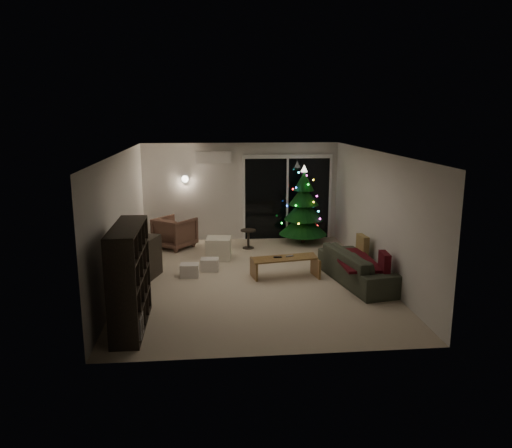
{
  "coord_description": "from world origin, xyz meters",
  "views": [
    {
      "loc": [
        -0.85,
        -9.43,
        3.22
      ],
      "look_at": [
        0.1,
        0.3,
        1.05
      ],
      "focal_mm": 35.0,
      "sensor_mm": 36.0,
      "label": 1
    }
  ],
  "objects_px": {
    "sofa": "(360,267)",
    "coffee_table": "(285,267)",
    "bookshelf": "(116,278)",
    "media_cabinet": "(137,262)",
    "armchair": "(175,233)",
    "christmas_tree": "(304,204)"
  },
  "relations": [
    {
      "from": "sofa",
      "to": "coffee_table",
      "type": "relative_size",
      "value": 1.64
    },
    {
      "from": "bookshelf",
      "to": "media_cabinet",
      "type": "xyz_separation_m",
      "value": [
        0.0,
        2.17,
        -0.39
      ]
    },
    {
      "from": "armchair",
      "to": "coffee_table",
      "type": "relative_size",
      "value": 0.64
    },
    {
      "from": "coffee_table",
      "to": "christmas_tree",
      "type": "distance_m",
      "value": 2.94
    },
    {
      "from": "bookshelf",
      "to": "sofa",
      "type": "distance_m",
      "value": 4.65
    },
    {
      "from": "media_cabinet",
      "to": "sofa",
      "type": "distance_m",
      "value": 4.33
    },
    {
      "from": "christmas_tree",
      "to": "sofa",
      "type": "bearing_deg",
      "value": -80.75
    },
    {
      "from": "coffee_table",
      "to": "christmas_tree",
      "type": "height_order",
      "value": "christmas_tree"
    },
    {
      "from": "sofa",
      "to": "armchair",
      "type": "bearing_deg",
      "value": 41.31
    },
    {
      "from": "bookshelf",
      "to": "media_cabinet",
      "type": "relative_size",
      "value": 1.22
    },
    {
      "from": "media_cabinet",
      "to": "christmas_tree",
      "type": "distance_m",
      "value": 4.68
    },
    {
      "from": "sofa",
      "to": "bookshelf",
      "type": "bearing_deg",
      "value": 101.34
    },
    {
      "from": "bookshelf",
      "to": "media_cabinet",
      "type": "distance_m",
      "value": 2.2
    },
    {
      "from": "bookshelf",
      "to": "media_cabinet",
      "type": "height_order",
      "value": "bookshelf"
    },
    {
      "from": "armchair",
      "to": "sofa",
      "type": "relative_size",
      "value": 0.39
    },
    {
      "from": "media_cabinet",
      "to": "christmas_tree",
      "type": "xyz_separation_m",
      "value": [
        3.79,
        2.68,
        0.58
      ]
    },
    {
      "from": "christmas_tree",
      "to": "coffee_table",
      "type": "bearing_deg",
      "value": -108.1
    },
    {
      "from": "armchair",
      "to": "sofa",
      "type": "distance_m",
      "value": 4.74
    },
    {
      "from": "bookshelf",
      "to": "christmas_tree",
      "type": "bearing_deg",
      "value": 42.05
    },
    {
      "from": "armchair",
      "to": "christmas_tree",
      "type": "bearing_deg",
      "value": -137.77
    },
    {
      "from": "bookshelf",
      "to": "sofa",
      "type": "xyz_separation_m",
      "value": [
        4.3,
        1.71,
        -0.49
      ]
    },
    {
      "from": "bookshelf",
      "to": "armchair",
      "type": "height_order",
      "value": "bookshelf"
    }
  ]
}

